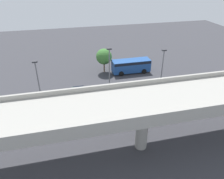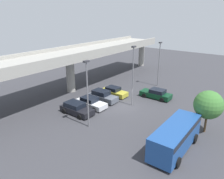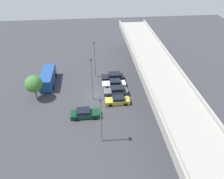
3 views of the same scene
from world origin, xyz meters
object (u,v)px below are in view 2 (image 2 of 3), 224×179
object	(u,v)px
parked_car_2	(102,96)
parked_car_3	(114,92)
parked_car_4	(156,94)
shuttle_bus	(176,135)
lamp_post_by_overpass	(133,72)
parked_car_0	(77,108)
parked_car_1	(90,102)
tree_front_left	(208,105)
lamp_post_mid_lot	(87,89)
lamp_post_near_aisle	(159,61)

from	to	relation	value
parked_car_2	parked_car_3	xyz separation A→B (m)	(2.78, -0.07, -0.10)
parked_car_3	parked_car_4	distance (m)	6.65
shuttle_bus	lamp_post_by_overpass	world-z (taller)	lamp_post_by_overpass
parked_car_0	parked_car_4	xyz separation A→B (m)	(11.30, -5.93, -0.03)
parked_car_1	tree_front_left	size ratio (longest dim) A/B	0.97
parked_car_4	tree_front_left	bearing A→B (deg)	146.22
parked_car_3	parked_car_2	bearing A→B (deg)	-91.47
parked_car_4	lamp_post_mid_lot	bearing A→B (deg)	80.06
parked_car_1	parked_car_4	distance (m)	10.45
parked_car_0	tree_front_left	size ratio (longest dim) A/B	0.95
parked_car_2	lamp_post_near_aisle	distance (m)	12.63
parked_car_2	parked_car_4	size ratio (longest dim) A/B	0.95
parked_car_1	lamp_post_by_overpass	distance (m)	7.31
parked_car_2	shuttle_bus	world-z (taller)	shuttle_bus
lamp_post_by_overpass	tree_front_left	bearing A→B (deg)	-97.23
parked_car_0	tree_front_left	distance (m)	15.98
tree_front_left	parked_car_0	bearing A→B (deg)	109.76
parked_car_1	shuttle_bus	bearing A→B (deg)	-10.69
parked_car_4	lamp_post_mid_lot	xyz separation A→B (m)	(-12.92, 2.26, 3.94)
parked_car_1	shuttle_bus	world-z (taller)	shuttle_bus
parked_car_2	parked_car_3	distance (m)	2.78
parked_car_1	parked_car_2	distance (m)	2.77
tree_front_left	parked_car_1	bearing A→B (deg)	100.26
lamp_post_mid_lot	lamp_post_by_overpass	size ratio (longest dim) A/B	0.93
parked_car_3	tree_front_left	xyz separation A→B (m)	(-2.87, -14.81, 2.62)
shuttle_bus	parked_car_2	bearing A→B (deg)	-111.46
shuttle_bus	lamp_post_mid_lot	xyz separation A→B (m)	(-1.76, 9.76, 3.07)
parked_car_0	parked_car_2	world-z (taller)	parked_car_2
parked_car_4	shuttle_bus	bearing A→B (deg)	123.86
parked_car_2	tree_front_left	bearing A→B (deg)	-0.34
parked_car_2	lamp_post_mid_lot	size ratio (longest dim) A/B	0.58
shuttle_bus	lamp_post_near_aisle	bearing A→B (deg)	-149.32
parked_car_4	parked_car_1	bearing A→B (deg)	55.81
shuttle_bus	lamp_post_by_overpass	bearing A→B (deg)	-125.97
parked_car_3	lamp_post_mid_lot	world-z (taller)	lamp_post_mid_lot
parked_car_4	lamp_post_mid_lot	size ratio (longest dim) A/B	0.61
parked_car_1	lamp_post_mid_lot	world-z (taller)	lamp_post_mid_lot
parked_car_4	tree_front_left	distance (m)	11.04
parked_car_2	lamp_post_near_aisle	size ratio (longest dim) A/B	0.58
parked_car_1	lamp_post_mid_lot	distance (m)	6.85
parked_car_1	tree_front_left	distance (m)	15.25
parked_car_2	lamp_post_mid_lot	distance (m)	8.84
parked_car_2	lamp_post_near_aisle	xyz separation A→B (m)	(11.51, -3.49, 3.86)
parked_car_3	shuttle_bus	world-z (taller)	shuttle_bus
parked_car_2	parked_car_4	distance (m)	8.37
parked_car_3	parked_car_4	bearing A→B (deg)	27.78
parked_car_1	parked_car_4	world-z (taller)	parked_car_4
parked_car_2	parked_car_0	bearing A→B (deg)	-89.68
parked_car_0	parked_car_1	world-z (taller)	parked_car_0
parked_car_3	lamp_post_by_overpass	bearing A→B (deg)	-19.36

